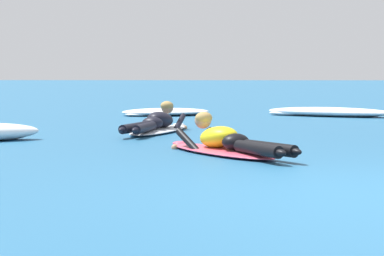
# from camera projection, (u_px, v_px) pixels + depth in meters

# --- Properties ---
(ground_plane) EXTENTS (120.00, 120.00, 0.00)m
(ground_plane) POSITION_uv_depth(u_px,v_px,m) (282.00, 118.00, 16.39)
(ground_plane) COLOR #235B84
(surfer_near) EXTENTS (1.71, 2.33, 0.53)m
(surfer_near) POSITION_uv_depth(u_px,v_px,m) (225.00, 143.00, 9.39)
(surfer_near) COLOR #E54C66
(surfer_near) RESTS_ON ground
(surfer_far) EXTENTS (1.12, 2.68, 0.53)m
(surfer_far) POSITION_uv_depth(u_px,v_px,m) (157.00, 124.00, 12.67)
(surfer_far) COLOR silver
(surfer_far) RESTS_ON ground
(whitewater_front) EXTENTS (2.91, 1.93, 0.20)m
(whitewater_front) POSITION_uv_depth(u_px,v_px,m) (330.00, 112.00, 17.11)
(whitewater_front) COLOR white
(whitewater_front) RESTS_ON ground
(whitewater_mid_left) EXTENTS (2.23, 1.66, 0.16)m
(whitewater_mid_left) POSITION_uv_depth(u_px,v_px,m) (166.00, 112.00, 17.46)
(whitewater_mid_left) COLOR white
(whitewater_mid_left) RESTS_ON ground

